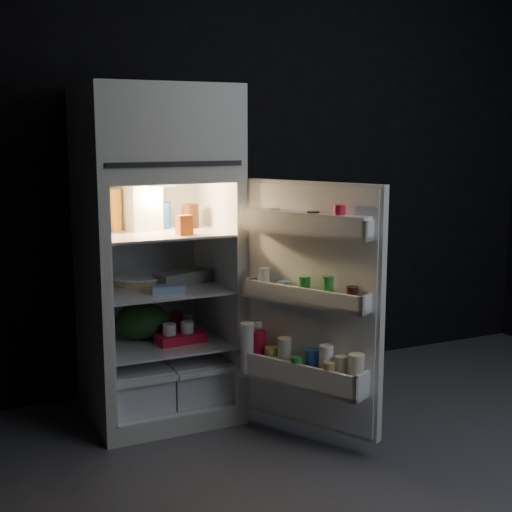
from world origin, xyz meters
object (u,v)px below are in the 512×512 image
refrigerator (155,243)px  egg_carton (183,278)px  fridge_door (309,311)px  milk_jug (142,208)px  yogurt_tray (180,338)px

refrigerator → egg_carton: size_ratio=5.62×
egg_carton → refrigerator: bearing=139.2°
fridge_door → milk_jug: (-0.62, 0.72, 0.47)m
refrigerator → fridge_door: refrigerator is taller
fridge_door → milk_jug: size_ratio=5.08×
milk_jug → yogurt_tray: milk_jug is taller
refrigerator → yogurt_tray: 0.53m
fridge_door → yogurt_tray: size_ratio=4.82×
refrigerator → fridge_door: (0.55, -0.71, -0.27)m
refrigerator → yogurt_tray: size_ratio=7.04×
refrigerator → yogurt_tray: refrigerator is taller
milk_jug → fridge_door: bearing=-58.4°
milk_jug → yogurt_tray: size_ratio=0.95×
refrigerator → fridge_door: bearing=-51.8°
fridge_door → yogurt_tray: fridge_door is taller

